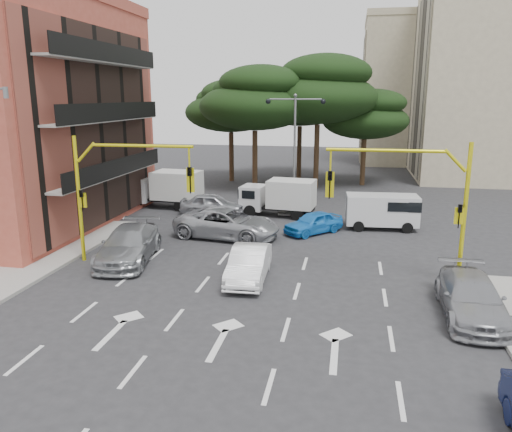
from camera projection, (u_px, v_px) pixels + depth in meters
The scene contains 20 objects.
ground at pixel (249, 288), 20.76m from camera, with size 120.00×120.00×0.00m, color #28282B.
median_strip at pixel (293, 205), 36.02m from camera, with size 1.40×6.00×0.15m, color gray.
apartment_beige_far at pixel (432, 91), 58.44m from camera, with size 16.20×12.15×16.70m.
pine_left_near at pixel (255, 98), 40.65m from camera, with size 9.15×9.15×10.23m.
pine_center at pixel (319, 89), 41.49m from camera, with size 9.98×9.98×11.16m.
pine_left_far at pixel (231, 106), 45.18m from camera, with size 8.32×8.32×9.30m.
pine_right at pixel (366, 114), 43.16m from camera, with size 7.49×7.49×8.37m.
pine_back at pixel (301, 98), 46.79m from camera, with size 9.15×9.15×10.23m.
signal_mast_right at pixel (420, 193), 20.51m from camera, with size 5.79×0.37×6.00m.
signal_mast_left at pixel (113, 182), 22.99m from camera, with size 5.79×0.37×6.00m.
street_lamp_center at pixel (295, 130), 34.76m from camera, with size 4.16×0.36×7.77m.
car_white_hatch at pixel (249, 264), 21.51m from camera, with size 1.51×4.34×1.43m, color white.
car_blue_compact at pixel (313, 223), 28.84m from camera, with size 1.49×3.71×1.26m, color blue.
car_silver_wagon at pixel (129, 245), 23.98m from camera, with size 2.27×5.59×1.62m, color gray.
car_silver_cross_a at pixel (227, 223), 27.91m from camera, with size 2.71×5.88×1.63m, color #A5A7AD.
car_silver_cross_b at pixel (213, 204), 33.20m from camera, with size 1.73×4.30×1.46m, color #A0A2A8.
car_silver_parked at pixel (471, 298), 17.88m from camera, with size 2.06×5.06×1.47m, color gray.
van_white at pixel (382, 212), 29.78m from camera, with size 1.89×4.18×2.09m, color silver, non-canonical shape.
box_truck_a at pixel (165, 189), 35.46m from camera, with size 2.25×5.35×2.63m, color white, non-canonical shape.
box_truck_b at pixel (278, 198), 32.98m from camera, with size 2.08×4.95×2.44m, color silver, non-canonical shape.
Camera 1 is at (3.94, -19.08, 7.78)m, focal length 35.00 mm.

